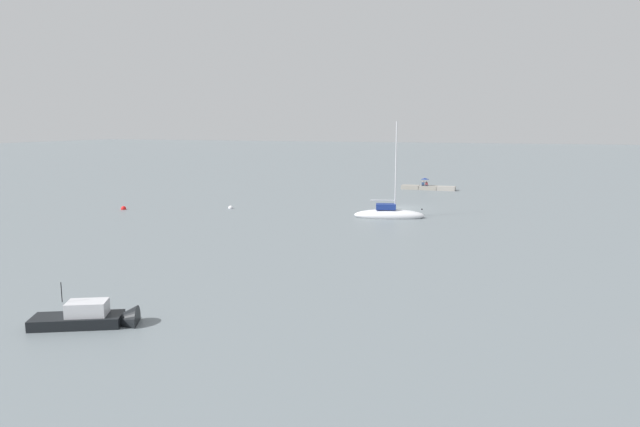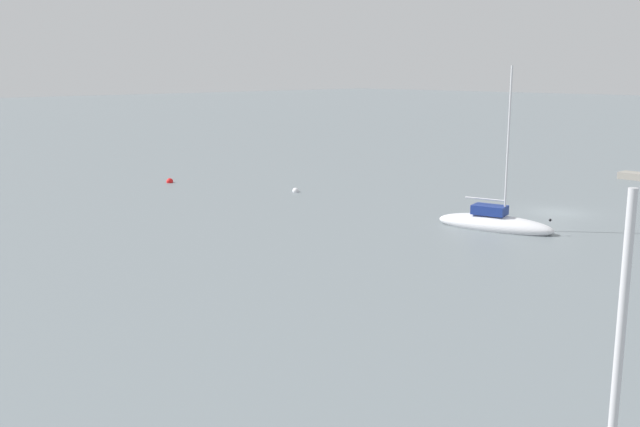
% 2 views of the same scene
% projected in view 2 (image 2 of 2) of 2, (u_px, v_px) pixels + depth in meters
% --- Properties ---
extents(ground_plane, '(500.00, 500.00, 0.00)m').
position_uv_depth(ground_plane, '(556.00, 213.00, 52.87)').
color(ground_plane, slate).
extents(sailboat_white_mid, '(8.08, 3.98, 10.97)m').
position_uv_depth(sailboat_white_mid, '(494.00, 223.00, 47.38)').
color(sailboat_white_mid, silver).
rests_on(sailboat_white_mid, ground_plane).
extents(mooring_buoy_near, '(0.56, 0.56, 0.56)m').
position_uv_depth(mooring_buoy_near, '(296.00, 191.00, 61.69)').
color(mooring_buoy_near, white).
rests_on(mooring_buoy_near, ground_plane).
extents(mooring_buoy_mid, '(0.63, 0.63, 0.63)m').
position_uv_depth(mooring_buoy_mid, '(170.00, 182.00, 66.81)').
color(mooring_buoy_mid, red).
rests_on(mooring_buoy_mid, ground_plane).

